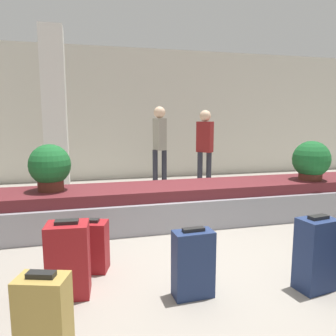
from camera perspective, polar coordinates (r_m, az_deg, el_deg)
name	(u,v)px	position (r m, az deg, el deg)	size (l,w,h in m)	color
ground_plane	(200,261)	(3.63, 5.58, -15.84)	(18.00, 18.00, 0.00)	gray
back_wall	(131,114)	(8.30, -6.50, 9.25)	(18.00, 0.06, 3.20)	beige
carousel	(168,204)	(4.78, 0.00, -6.37)	(6.86, 1.00, 0.55)	gray
pillar	(55,113)	(6.72, -19.08, 9.00)	(0.43, 0.43, 3.20)	silver
suitcase_0	(68,259)	(3.00, -16.95, -14.97)	(0.37, 0.30, 0.67)	maroon
suitcase_2	(316,254)	(3.23, 24.35, -13.50)	(0.35, 0.27, 0.68)	navy
suitcase_3	(44,327)	(2.21, -20.73, -24.47)	(0.33, 0.26, 0.65)	#A3843D
suitcase_5	(193,264)	(2.88, 4.39, -16.28)	(0.34, 0.19, 0.60)	navy
suitcase_8	(90,246)	(3.42, -13.43, -13.07)	(0.39, 0.31, 0.53)	maroon
potted_plant_0	(311,161)	(5.55, 23.67, 1.17)	(0.57, 0.57, 0.61)	#4C2319
potted_plant_1	(50,167)	(4.58, -19.88, 0.17)	(0.54, 0.54, 0.62)	#4C2319
traveler_0	(160,140)	(6.96, -1.47, 4.95)	(0.31, 0.35, 1.75)	#282833
traveler_1	(205,143)	(6.91, 6.42, 4.39)	(0.35, 0.36, 1.67)	#282833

